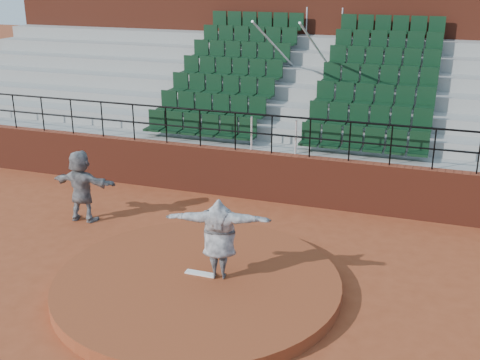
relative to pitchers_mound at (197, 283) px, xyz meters
The scene contains 9 objects.
ground 0.12m from the pitchers_mound, ahead, with size 90.00×90.00×0.00m, color brown.
pitchers_mound is the anchor object (origin of this frame).
pitching_rubber 0.21m from the pitchers_mound, 90.00° to the left, with size 0.60×0.15×0.03m, color white.
boundary_wall 5.03m from the pitchers_mound, 90.00° to the left, with size 24.00×0.30×1.30m, color maroon.
wall_railing 5.35m from the pitchers_mound, 90.00° to the left, with size 24.04×0.05×1.03m.
seating_deck 8.75m from the pitchers_mound, 90.00° to the left, with size 24.00×5.97×4.63m.
press_box_facade 13.06m from the pitchers_mound, 90.00° to the left, with size 24.00×3.00×7.10m, color maroon.
pitcher 1.02m from the pitchers_mound, 26.51° to the left, with size 1.97×0.54×1.61m, color black.
fielder 4.58m from the pitchers_mound, 150.89° to the left, with size 1.65×0.53×1.78m, color black.
Camera 1 is at (4.12, -9.39, 5.88)m, focal length 45.00 mm.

